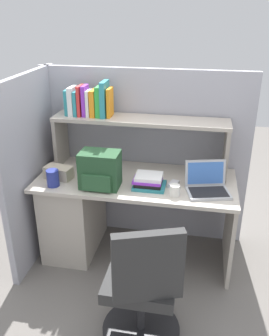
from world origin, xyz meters
TOP-DOWN VIEW (x-y plane):
  - ground_plane at (0.00, 0.00)m, footprint 8.00×8.00m
  - desk at (-0.39, 0.00)m, footprint 1.60×0.70m
  - cubicle_partition_rear at (0.00, 0.38)m, footprint 1.84×0.05m
  - cubicle_partition_left at (-0.85, -0.05)m, footprint 0.05×1.06m
  - overhead_hutch at (0.00, 0.20)m, footprint 1.44×0.28m
  - reference_books_on_shelf at (-0.42, 0.20)m, footprint 0.38×0.18m
  - laptop at (0.57, -0.10)m, footprint 0.36×0.32m
  - backpack at (-0.24, -0.18)m, footprint 0.30×0.23m
  - computer_mouse at (0.31, -0.07)m, footprint 0.09×0.12m
  - paper_cup at (0.33, -0.21)m, footprint 0.08×0.08m
  - tissue_box at (-0.62, -0.10)m, footprint 0.24×0.16m
  - snack_canister at (-0.61, -0.24)m, footprint 0.10×0.10m
  - desk_book_stack at (0.13, -0.12)m, footprint 0.25×0.20m
  - office_chair at (0.21, -0.89)m, footprint 0.53×0.54m

SIDE VIEW (x-z plane):
  - ground_plane at x=0.00m, z-range 0.00..0.00m
  - office_chair at x=0.21m, z-range -0.07..0.86m
  - desk at x=-0.39m, z-range 0.04..0.77m
  - computer_mouse at x=0.31m, z-range 0.73..0.76m
  - paper_cup at x=0.33m, z-range 0.73..0.81m
  - cubicle_partition_rear at x=0.00m, z-range 0.00..1.55m
  - cubicle_partition_left at x=-0.85m, z-range 0.00..1.55m
  - desk_book_stack at x=0.13m, z-range 0.73..0.83m
  - tissue_box at x=-0.62m, z-range 0.73..0.83m
  - laptop at x=0.57m, z-range 0.67..0.89m
  - snack_canister at x=-0.61m, z-range 0.73..0.86m
  - backpack at x=-0.24m, z-range 0.73..1.01m
  - overhead_hutch at x=0.00m, z-range 0.86..1.31m
  - reference_books_on_shelf at x=-0.42m, z-range 1.16..1.44m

